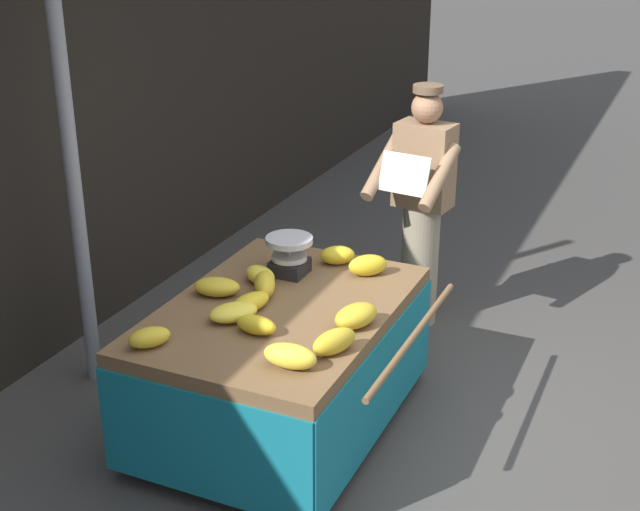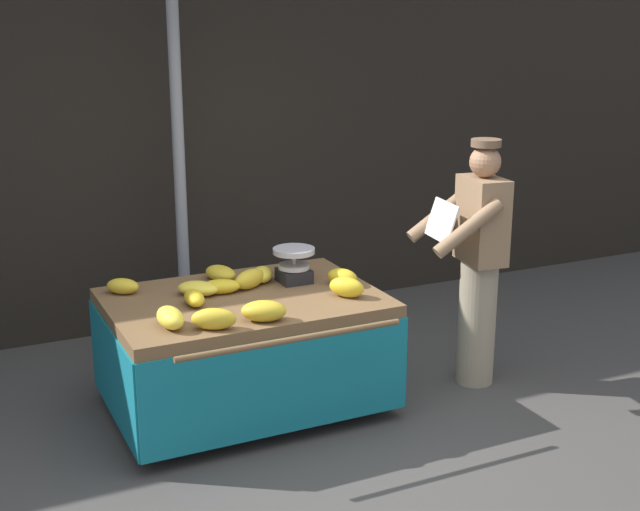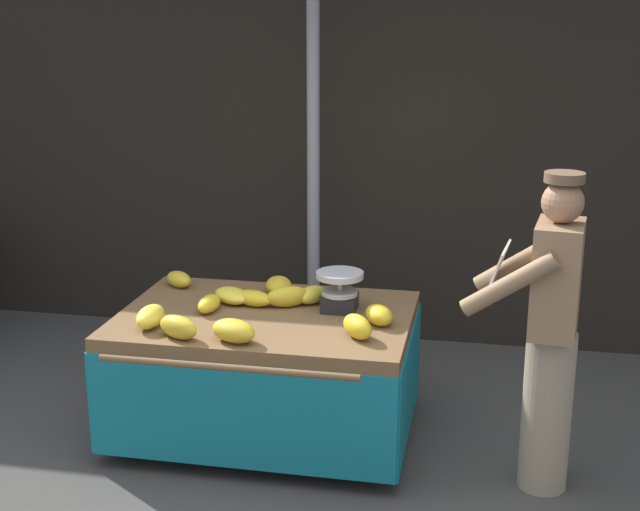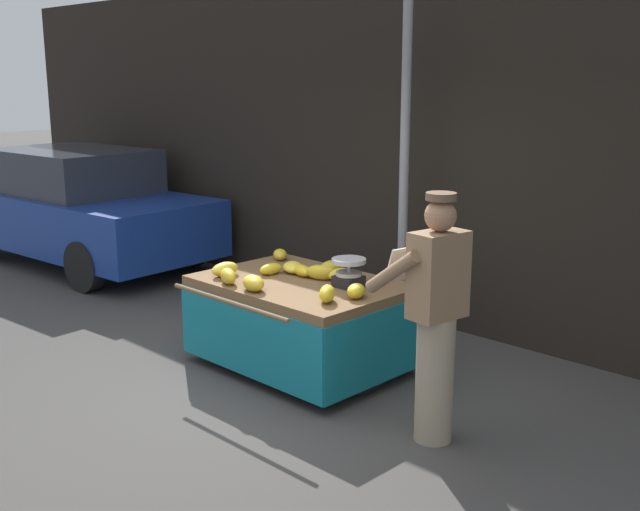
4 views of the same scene
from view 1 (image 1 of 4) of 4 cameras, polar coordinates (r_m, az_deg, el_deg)
ground_plane at (r=5.13m, az=8.26°, el=-11.99°), size 60.00×60.00×0.00m
back_wall at (r=5.75m, az=-19.09°, el=9.94°), size 16.00×0.24×3.49m
street_pole at (r=5.26m, az=-16.13°, el=8.63°), size 0.09×0.09×3.39m
banana_cart at (r=4.94m, az=-2.56°, el=-5.39°), size 1.72×1.40×0.77m
weighing_scale at (r=5.20m, az=-2.00°, el=-0.01°), size 0.28×0.28×0.23m
banana_bunch_0 at (r=4.50m, az=-11.00°, el=-5.23°), size 0.25×0.23×0.10m
banana_bunch_1 at (r=5.12m, az=-3.90°, el=-1.28°), size 0.22×0.26×0.10m
banana_bunch_2 at (r=4.80m, az=-4.52°, el=-3.05°), size 0.28×0.20×0.09m
banana_bunch_3 at (r=5.37m, az=1.14°, el=0.02°), size 0.23×0.25×0.11m
banana_bunch_4 at (r=5.21m, az=3.12°, el=-0.63°), size 0.24×0.26×0.13m
banana_bunch_5 at (r=4.99m, az=-6.69°, el=-2.04°), size 0.23×0.30×0.10m
banana_bunch_6 at (r=4.24m, az=-1.95°, el=-6.53°), size 0.15×0.28×0.12m
banana_bunch_7 at (r=4.61m, az=2.35°, el=-3.93°), size 0.31×0.25×0.12m
banana_bunch_8 at (r=4.56m, az=-4.15°, el=-4.51°), size 0.12×0.23×0.10m
banana_bunch_9 at (r=4.70m, az=-5.64°, el=-3.69°), size 0.31×0.30×0.09m
banana_bunch_10 at (r=4.97m, az=-3.61°, el=-1.88°), size 0.29×0.23×0.13m
banana_bunch_11 at (r=4.36m, az=0.93°, el=-5.59°), size 0.28×0.22×0.13m
vendor_person at (r=6.08m, az=6.59°, el=3.12°), size 0.62×0.57×1.71m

